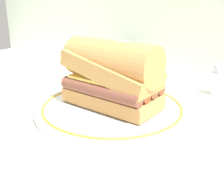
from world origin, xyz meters
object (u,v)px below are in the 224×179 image
object	(u,v)px
drinking_glass	(117,61)
plate	(112,108)
sausage_sandwich	(112,74)
salt_shaker	(219,79)

from	to	relation	value
drinking_glass	plate	bearing A→B (deg)	-58.09
plate	drinking_glass	bearing A→B (deg)	121.91
plate	sausage_sandwich	world-z (taller)	sausage_sandwich
plate	salt_shaker	distance (m)	0.26
plate	salt_shaker	world-z (taller)	salt_shaker
sausage_sandwich	drinking_glass	distance (m)	0.26
sausage_sandwich	salt_shaker	bearing A→B (deg)	59.69
sausage_sandwich	salt_shaker	size ratio (longest dim) A/B	2.54
plate	drinking_glass	xyz separation A→B (m)	(-0.14, 0.22, 0.03)
drinking_glass	sausage_sandwich	bearing A→B (deg)	-58.09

